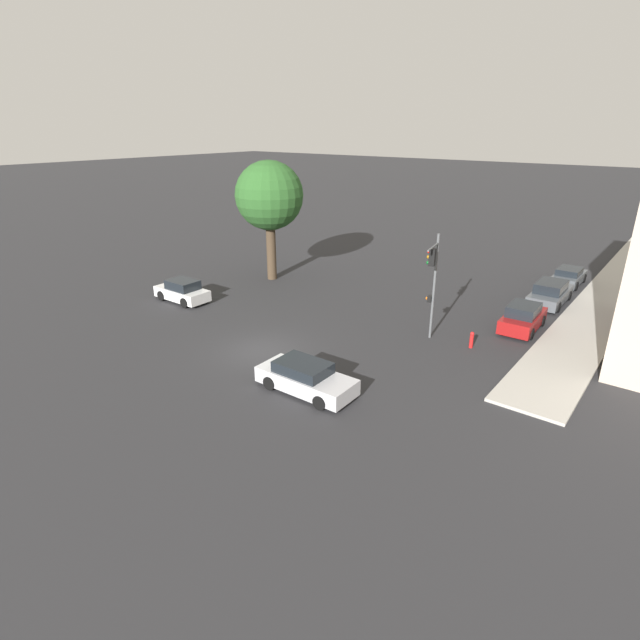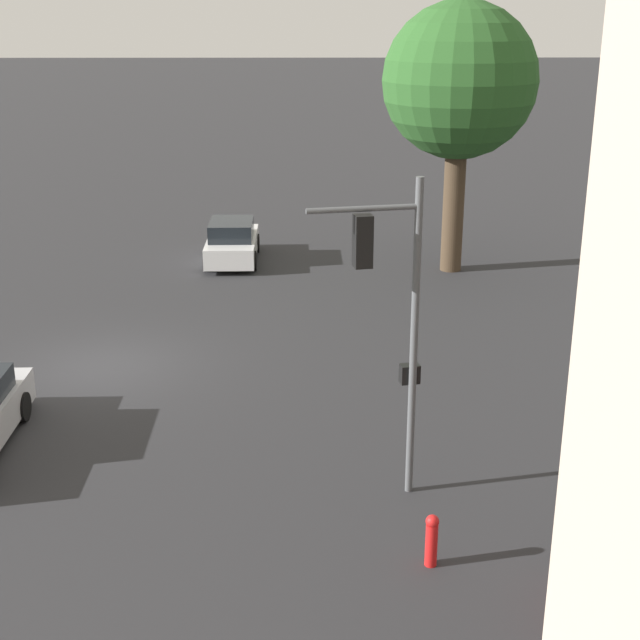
# 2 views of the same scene
# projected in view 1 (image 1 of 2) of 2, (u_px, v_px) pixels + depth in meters

# --- Properties ---
(ground_plane) EXTENTS (300.00, 300.00, 0.00)m
(ground_plane) POSITION_uv_depth(u_px,v_px,m) (262.00, 351.00, 26.56)
(ground_plane) COLOR #28282B
(sidewalk_strip) EXTENTS (3.28, 60.00, 0.15)m
(sidewalk_strip) POSITION_uv_depth(u_px,v_px,m) (632.00, 264.00, 42.82)
(sidewalk_strip) COLOR #ADA89E
(sidewalk_strip) RESTS_ON ground_plane
(street_tree) EXTENTS (5.04, 5.04, 8.88)m
(street_tree) POSITION_uv_depth(u_px,v_px,m) (269.00, 196.00, 36.63)
(street_tree) COLOR #423323
(street_tree) RESTS_ON ground_plane
(traffic_signal) EXTENTS (0.83, 2.06, 5.91)m
(traffic_signal) POSITION_uv_depth(u_px,v_px,m) (432.00, 275.00, 26.46)
(traffic_signal) COLOR #515456
(traffic_signal) RESTS_ON ground_plane
(crossing_car_0) EXTENTS (3.96, 1.85, 1.50)m
(crossing_car_0) POSITION_uv_depth(u_px,v_px,m) (182.00, 291.00, 33.73)
(crossing_car_0) COLOR silver
(crossing_car_0) RESTS_ON ground_plane
(crossing_car_1) EXTENTS (4.61, 2.02, 1.40)m
(crossing_car_1) POSITION_uv_depth(u_px,v_px,m) (305.00, 378.00, 22.31)
(crossing_car_1) COLOR #B7B7BC
(crossing_car_1) RESTS_ON ground_plane
(parked_car_0) EXTENTS (1.97, 4.06, 1.58)m
(parked_car_0) POSITION_uv_depth(u_px,v_px,m) (523.00, 318.00, 29.01)
(parked_car_0) COLOR maroon
(parked_car_0) RESTS_ON ground_plane
(parked_car_1) EXTENTS (2.03, 4.81, 1.54)m
(parked_car_1) POSITION_uv_depth(u_px,v_px,m) (550.00, 293.00, 33.28)
(parked_car_1) COLOR #4C5156
(parked_car_1) RESTS_ON ground_plane
(parked_car_2) EXTENTS (1.87, 3.97, 1.30)m
(parked_car_2) POSITION_uv_depth(u_px,v_px,m) (569.00, 277.00, 37.26)
(parked_car_2) COLOR #4C5156
(parked_car_2) RESTS_ON ground_plane
(fire_hydrant) EXTENTS (0.22, 0.22, 0.92)m
(fire_hydrant) POSITION_uv_depth(u_px,v_px,m) (472.00, 339.00, 26.74)
(fire_hydrant) COLOR red
(fire_hydrant) RESTS_ON ground_plane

